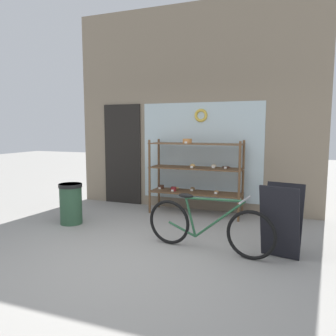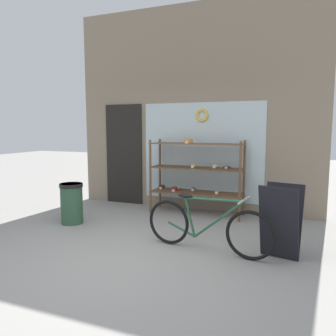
{
  "view_description": "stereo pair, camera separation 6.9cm",
  "coord_description": "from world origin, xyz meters",
  "px_view_note": "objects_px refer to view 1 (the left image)",
  "views": [
    {
      "loc": [
        1.84,
        -3.39,
        1.61
      ],
      "look_at": [
        0.1,
        1.24,
        1.01
      ],
      "focal_mm": 35.0,
      "sensor_mm": 36.0,
      "label": 1
    },
    {
      "loc": [
        1.9,
        -3.37,
        1.61
      ],
      "look_at": [
        0.1,
        1.24,
        1.01
      ],
      "focal_mm": 35.0,
      "sensor_mm": 36.0,
      "label": 2
    }
  ],
  "objects_px": {
    "sandwich_board": "(281,221)",
    "trash_bin": "(71,202)",
    "bicycle": "(207,226)",
    "display_case": "(195,170)"
  },
  "relations": [
    {
      "from": "display_case",
      "to": "sandwich_board",
      "type": "distance_m",
      "value": 2.31
    },
    {
      "from": "bicycle",
      "to": "sandwich_board",
      "type": "bearing_deg",
      "value": 16.23
    },
    {
      "from": "bicycle",
      "to": "sandwich_board",
      "type": "height_order",
      "value": "sandwich_board"
    },
    {
      "from": "sandwich_board",
      "to": "trash_bin",
      "type": "distance_m",
      "value": 3.38
    },
    {
      "from": "bicycle",
      "to": "trash_bin",
      "type": "distance_m",
      "value": 2.49
    },
    {
      "from": "display_case",
      "to": "trash_bin",
      "type": "relative_size",
      "value": 2.52
    },
    {
      "from": "display_case",
      "to": "sandwich_board",
      "type": "bearing_deg",
      "value": -46.06
    },
    {
      "from": "sandwich_board",
      "to": "bicycle",
      "type": "bearing_deg",
      "value": -159.55
    },
    {
      "from": "display_case",
      "to": "bicycle",
      "type": "relative_size",
      "value": 0.98
    },
    {
      "from": "display_case",
      "to": "trash_bin",
      "type": "xyz_separation_m",
      "value": [
        -1.78,
        -1.35,
        -0.47
      ]
    }
  ]
}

